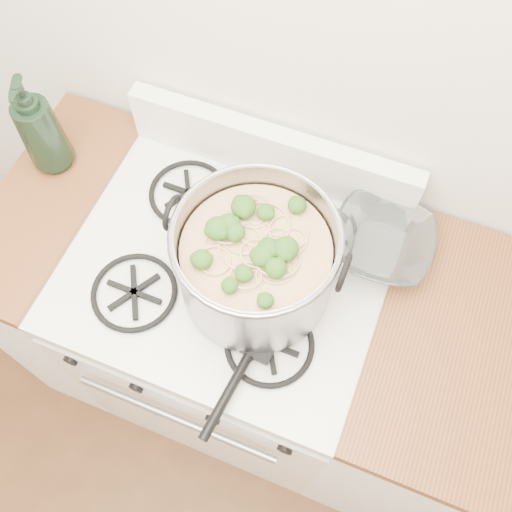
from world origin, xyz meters
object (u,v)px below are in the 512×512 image
(gas_range, at_px, (233,332))
(spatula, at_px, (260,334))
(glass_bowl, at_px, (380,245))
(bottle, at_px, (38,125))
(stock_pot, at_px, (256,262))

(gas_range, relative_size, spatula, 2.98)
(glass_bowl, xyz_separation_m, bottle, (-0.86, -0.07, 0.13))
(spatula, height_order, bottle, bottle)
(spatula, xyz_separation_m, bottle, (-0.68, 0.25, 0.13))
(gas_range, bearing_deg, glass_bowl, 27.95)
(stock_pot, distance_m, bottle, 0.63)
(stock_pot, relative_size, glass_bowl, 3.97)
(gas_range, xyz_separation_m, stock_pot, (0.09, -0.02, 0.60))
(gas_range, height_order, stock_pot, stock_pot)
(stock_pot, xyz_separation_m, spatula, (0.06, -0.12, -0.10))
(spatula, height_order, glass_bowl, glass_bowl)
(spatula, distance_m, glass_bowl, 0.37)
(stock_pot, relative_size, spatula, 1.24)
(gas_range, distance_m, bottle, 0.83)
(stock_pot, bearing_deg, glass_bowl, 39.34)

